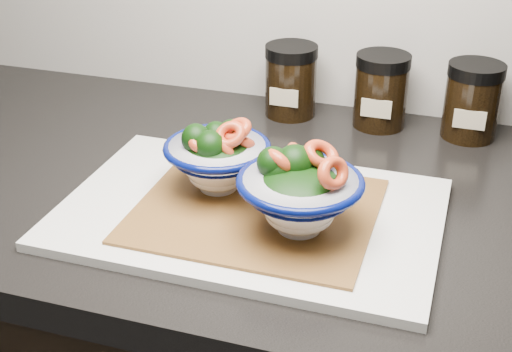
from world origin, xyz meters
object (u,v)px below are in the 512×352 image
(bowl_right, at_px, (299,192))
(spice_jar_c, at_px, (472,101))
(bowl_left, at_px, (217,157))
(spice_jar_b, at_px, (381,91))
(cutting_board, at_px, (250,213))
(spice_jar_a, at_px, (291,80))

(bowl_right, relative_size, spice_jar_c, 1.27)
(bowl_left, height_order, spice_jar_c, bowl_left)
(spice_jar_b, xyz_separation_m, spice_jar_c, (0.13, 0.00, 0.00))
(cutting_board, bearing_deg, spice_jar_b, 72.39)
(bowl_left, xyz_separation_m, spice_jar_c, (0.29, 0.29, -0.00))
(spice_jar_a, height_order, spice_jar_c, same)
(bowl_left, distance_m, spice_jar_c, 0.41)
(cutting_board, relative_size, spice_jar_c, 3.98)
(bowl_left, height_order, spice_jar_b, bowl_left)
(bowl_left, bearing_deg, bowl_right, -26.17)
(bowl_left, relative_size, spice_jar_c, 1.18)
(bowl_right, bearing_deg, spice_jar_a, 106.82)
(spice_jar_c, bearing_deg, spice_jar_b, 180.00)
(cutting_board, relative_size, bowl_left, 3.38)
(cutting_board, height_order, bowl_left, bowl_left)
(bowl_left, relative_size, spice_jar_b, 1.18)
(bowl_left, xyz_separation_m, spice_jar_b, (0.15, 0.29, -0.00))
(cutting_board, relative_size, spice_jar_a, 3.98)
(bowl_left, xyz_separation_m, spice_jar_a, (0.01, 0.29, -0.00))
(spice_jar_b, distance_m, spice_jar_c, 0.13)
(bowl_right, height_order, spice_jar_c, bowl_right)
(cutting_board, xyz_separation_m, spice_jar_c, (0.24, 0.32, 0.05))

